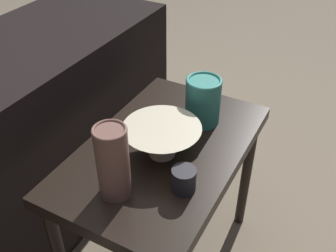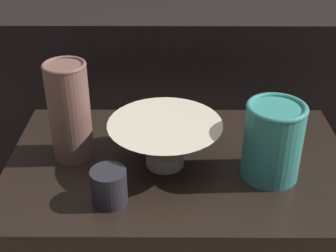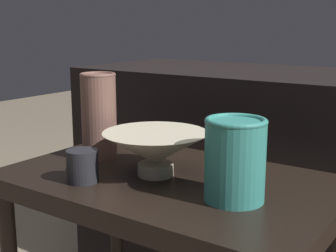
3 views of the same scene
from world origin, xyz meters
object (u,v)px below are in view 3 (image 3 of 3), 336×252
bowl (156,149)px  cup (83,166)px  vase_colorful_right (235,158)px  vase_textured_left (99,115)px

bowl → cup: 0.15m
bowl → vase_colorful_right: vase_colorful_right is taller
bowl → cup: bowl is taller
bowl → vase_colorful_right: 0.20m
bowl → vase_textured_left: vase_textured_left is taller
vase_textured_left → vase_colorful_right: size_ratio=1.34×
bowl → vase_textured_left: bearing=170.4°
bowl → vase_textured_left: (-0.18, 0.03, 0.04)m
vase_textured_left → cup: (0.09, -0.15, -0.07)m
bowl → vase_colorful_right: bearing=-9.7°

